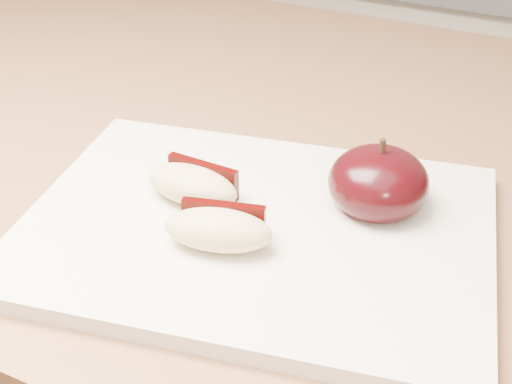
% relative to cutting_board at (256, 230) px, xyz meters
% --- Properties ---
extents(back_cabinet, '(2.40, 0.62, 0.94)m').
position_rel_cutting_board_xyz_m(back_cabinet, '(0.06, 0.85, -0.44)').
color(back_cabinet, silver).
rests_on(back_cabinet, ground).
extents(cutting_board, '(0.36, 0.29, 0.01)m').
position_rel_cutting_board_xyz_m(cutting_board, '(0.00, 0.00, 0.00)').
color(cutting_board, white).
rests_on(cutting_board, island_counter).
extents(apple_half, '(0.09, 0.09, 0.06)m').
position_rel_cutting_board_xyz_m(apple_half, '(0.07, 0.06, 0.02)').
color(apple_half, black).
rests_on(apple_half, cutting_board).
extents(apple_wedge_a, '(0.07, 0.04, 0.03)m').
position_rel_cutting_board_xyz_m(apple_wedge_a, '(-0.05, 0.01, 0.02)').
color(apple_wedge_a, '#D4BD86').
rests_on(apple_wedge_a, cutting_board).
extents(apple_wedge_b, '(0.08, 0.05, 0.03)m').
position_rel_cutting_board_xyz_m(apple_wedge_b, '(-0.01, -0.03, 0.02)').
color(apple_wedge_b, '#D4BD86').
rests_on(apple_wedge_b, cutting_board).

